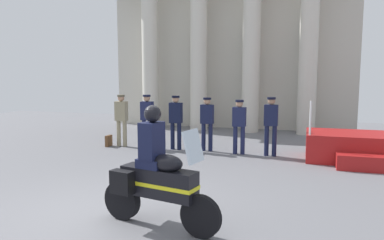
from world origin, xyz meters
TOP-DOWN VIEW (x-y plane):
  - ground_plane at (0.00, 0.00)m, footprint 28.00×28.00m
  - colonnade_backdrop at (-0.00, 10.18)m, footprint 10.42×1.55m
  - reviewing_stand at (4.88, 5.27)m, footprint 3.24×2.04m
  - officer_in_row_0 at (-2.48, 5.38)m, footprint 0.39×0.24m
  - officer_in_row_1 at (-1.59, 5.40)m, footprint 0.39×0.24m
  - officer_in_row_2 at (-0.62, 5.40)m, footprint 0.39×0.24m
  - officer_in_row_3 at (0.36, 5.46)m, footprint 0.39×0.24m
  - officer_in_row_4 at (1.37, 5.32)m, footprint 0.39×0.24m
  - officer_in_row_5 at (2.28, 5.30)m, footprint 0.39×0.24m
  - motorcycle_with_rider at (1.03, -0.32)m, footprint 2.07×0.83m
  - briefcase_on_ground at (-2.89, 5.25)m, footprint 0.10×0.32m

SIDE VIEW (x-z plane):
  - ground_plane at x=0.00m, z-range 0.00..0.00m
  - briefcase_on_ground at x=-2.89m, z-range 0.00..0.36m
  - reviewing_stand at x=4.88m, z-range -0.46..1.20m
  - motorcycle_with_rider at x=1.03m, z-range -0.16..1.74m
  - officer_in_row_4 at x=1.37m, z-range 0.14..1.74m
  - officer_in_row_3 at x=0.36m, z-range 0.15..1.79m
  - officer_in_row_2 at x=-0.62m, z-range 0.15..1.83m
  - officer_in_row_0 at x=-2.48m, z-range 0.15..1.83m
  - officer_in_row_1 at x=-1.59m, z-range 0.16..1.85m
  - officer_in_row_5 at x=2.28m, z-range 0.15..1.85m
  - colonnade_backdrop at x=0.00m, z-range 0.30..6.93m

